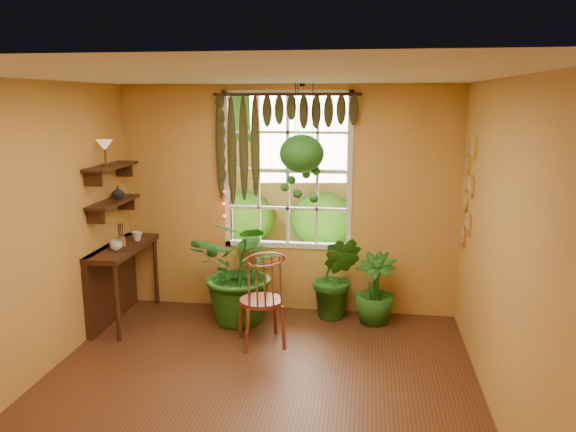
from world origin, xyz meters
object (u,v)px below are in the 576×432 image
potted_plant_mid (336,277)px  hanging_basket (302,157)px  potted_plant_left (243,270)px  counter_ledge (115,274)px  windsor_chair (262,313)px

potted_plant_mid → hanging_basket: (-0.41, 0.01, 1.40)m
potted_plant_left → potted_plant_mid: 1.08m
counter_ledge → hanging_basket: (2.10, 0.43, 1.34)m
potted_plant_left → hanging_basket: bearing=24.8°
potted_plant_mid → hanging_basket: 1.46m
hanging_basket → counter_ledge: bearing=-168.5°
potted_plant_left → hanging_basket: (0.63, 0.29, 1.27)m
windsor_chair → hanging_basket: size_ratio=0.91×
windsor_chair → hanging_basket: hanging_basket is taller
potted_plant_left → hanging_basket: size_ratio=0.94×
windsor_chair → potted_plant_left: 0.71m
counter_ledge → potted_plant_mid: (2.52, 0.42, -0.05)m
windsor_chair → hanging_basket: (0.31, 0.85, 1.55)m
counter_ledge → potted_plant_left: (1.48, 0.14, 0.07)m
hanging_basket → potted_plant_mid: bearing=-1.3°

